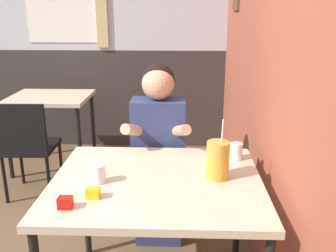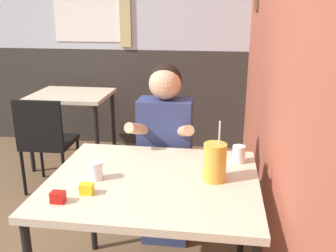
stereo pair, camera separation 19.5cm
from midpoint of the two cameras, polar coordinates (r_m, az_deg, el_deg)
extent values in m
cube|color=#9E4C38|center=(2.76, 17.07, 12.73)|extent=(0.06, 4.74, 2.70)
cube|color=brown|center=(3.47, 14.99, 18.05)|extent=(0.02, 0.31, 0.17)
cube|color=#332D28|center=(4.34, -4.37, 4.30)|extent=(5.60, 0.06, 1.10)
cube|color=white|center=(4.31, -11.04, 17.37)|extent=(0.74, 0.01, 0.73)
cube|color=tan|center=(4.18, -5.23, 17.60)|extent=(0.12, 0.02, 0.83)
cube|color=beige|center=(1.88, 0.71, -8.60)|extent=(1.04, 0.87, 0.04)
cylinder|color=black|center=(2.49, -9.33, -11.40)|extent=(0.04, 0.04, 0.70)
cylinder|color=black|center=(2.41, 13.65, -12.81)|extent=(0.04, 0.04, 0.70)
cube|color=beige|center=(3.80, -13.13, 4.60)|extent=(0.75, 0.62, 0.04)
cylinder|color=black|center=(3.80, -18.91, -1.72)|extent=(0.04, 0.04, 0.70)
cylinder|color=black|center=(3.55, -9.22, -2.31)|extent=(0.04, 0.04, 0.70)
cylinder|color=black|center=(4.27, -15.70, 0.67)|extent=(0.04, 0.04, 0.70)
cylinder|color=black|center=(4.05, -6.98, 0.30)|extent=(0.04, 0.04, 0.70)
cube|color=black|center=(3.39, -16.01, -2.40)|extent=(0.41, 0.41, 0.04)
cube|color=black|center=(3.16, -17.57, 0.17)|extent=(0.40, 0.04, 0.40)
cylinder|color=black|center=(3.69, -17.30, -4.57)|extent=(0.03, 0.03, 0.41)
cylinder|color=black|center=(3.57, -11.96, -4.92)|extent=(0.03, 0.03, 0.41)
cylinder|color=black|center=(3.39, -19.65, -6.82)|extent=(0.03, 0.03, 0.41)
cylinder|color=black|center=(3.25, -13.88, -7.32)|extent=(0.03, 0.03, 0.41)
cube|color=navy|center=(2.63, 1.77, -12.69)|extent=(0.31, 0.20, 0.45)
cube|color=navy|center=(2.42, 1.88, -2.39)|extent=(0.34, 0.20, 0.56)
sphere|color=black|center=(2.33, 2.05, 6.95)|extent=(0.21, 0.21, 0.21)
sphere|color=tan|center=(2.31, 1.98, 6.47)|extent=(0.20, 0.20, 0.20)
cylinder|color=tan|center=(2.26, -1.90, -0.52)|extent=(0.14, 0.27, 0.15)
cylinder|color=tan|center=(2.23, 4.99, -0.82)|extent=(0.14, 0.27, 0.15)
cylinder|color=gold|center=(1.85, 10.15, -5.51)|extent=(0.11, 0.11, 0.19)
cylinder|color=white|center=(1.80, 10.94, -1.29)|extent=(0.01, 0.04, 0.14)
cylinder|color=silver|center=(1.87, -8.01, -6.81)|extent=(0.07, 0.07, 0.09)
cylinder|color=silver|center=(2.10, 13.36, -4.24)|extent=(0.07, 0.07, 0.09)
cube|color=#B7140F|center=(1.70, -13.27, -10.59)|extent=(0.06, 0.04, 0.05)
cube|color=yellow|center=(1.74, -9.15, -9.51)|extent=(0.06, 0.04, 0.05)
camera|label=1|loc=(0.10, -87.14, 0.91)|focal=40.00mm
camera|label=2|loc=(0.10, 92.86, -0.91)|focal=40.00mm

